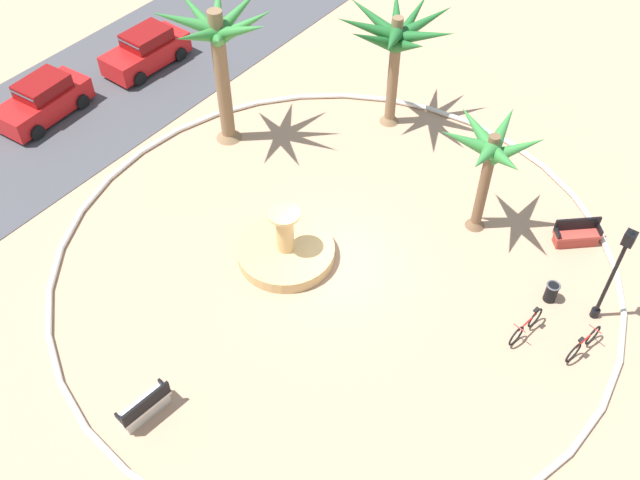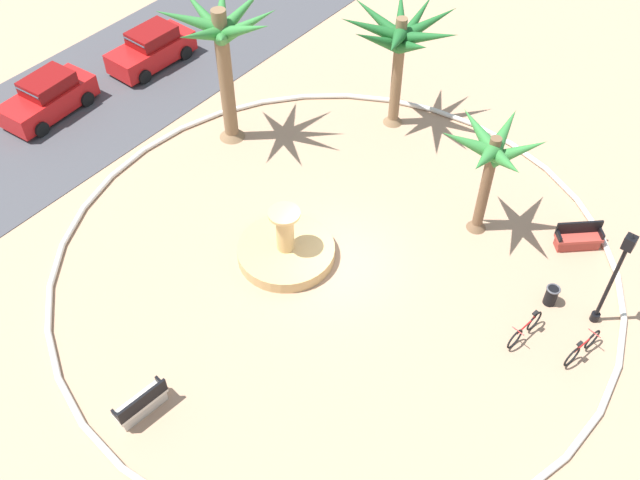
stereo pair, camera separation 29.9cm
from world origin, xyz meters
TOP-DOWN VIEW (x-y plane):
  - ground_plane at (0.00, 0.00)m, footprint 80.00×80.00m
  - plaza_curb at (0.00, 0.00)m, footprint 19.19×19.19m
  - street_asphalt at (0.00, 13.99)m, footprint 48.00×8.00m
  - fountain at (-0.81, 1.47)m, footprint 3.35×3.35m
  - palm_tree_near_fountain at (2.90, 7.37)m, footprint 4.52×4.49m
  - palm_tree_by_curb at (7.66, 2.77)m, footprint 4.56×4.71m
  - palm_tree_mid_plaza at (4.39, -2.99)m, footprint 3.68×3.38m
  - bench_east at (5.75, -6.20)m, footprint 1.45×1.52m
  - bench_west at (-7.93, 0.88)m, footprint 1.65×0.68m
  - lamppost at (3.12, -8.00)m, footprint 0.32×0.32m
  - trash_bin at (2.87, -6.57)m, footprint 0.46×0.46m
  - bicycle_red_frame at (1.12, -6.51)m, footprint 1.71×0.46m
  - bicycle_by_lamppost at (1.57, -8.19)m, footprint 1.69×0.53m
  - parked_car_leftmost at (-0.62, 14.47)m, footprint 4.11×2.13m
  - parked_car_second at (4.57, 13.83)m, footprint 4.04×1.99m

SIDE VIEW (x-z plane):
  - ground_plane at x=0.00m, z-range 0.00..0.00m
  - street_asphalt at x=0.00m, z-range 0.00..0.03m
  - plaza_curb at x=0.00m, z-range 0.00..0.20m
  - fountain at x=-0.81m, z-range -0.75..1.36m
  - bench_east at x=5.75m, z-range -0.15..0.85m
  - bench_west at x=-7.93m, z-range -0.15..0.85m
  - bicycle_red_frame at x=1.12m, z-range -0.09..0.86m
  - bicycle_by_lamppost at x=1.57m, z-range -0.09..0.86m
  - trash_bin at x=2.87m, z-range 0.02..0.75m
  - parked_car_leftmost at x=-0.62m, z-range -0.05..1.61m
  - parked_car_second at x=4.57m, z-range -0.05..1.61m
  - lamppost at x=3.12m, z-range 0.34..4.32m
  - palm_tree_mid_plaza at x=4.39m, z-range 1.15..5.48m
  - palm_tree_by_curb at x=7.66m, z-range 1.41..6.43m
  - palm_tree_near_fountain at x=2.90m, z-range 1.38..7.27m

